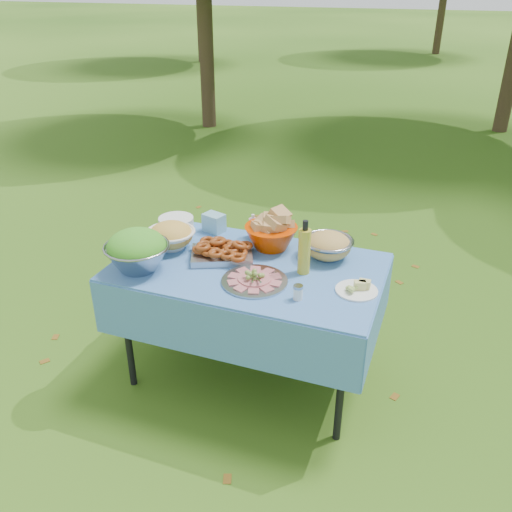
{
  "coord_description": "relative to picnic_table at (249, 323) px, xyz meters",
  "views": [
    {
      "loc": [
        0.95,
        -2.44,
        2.19
      ],
      "look_at": [
        0.05,
        0.0,
        0.83
      ],
      "focal_mm": 38.0,
      "sensor_mm": 36.0,
      "label": 1
    }
  ],
  "objects": [
    {
      "name": "ground",
      "position": [
        0.0,
        0.0,
        -0.38
      ],
      "size": [
        80.0,
        80.0,
        0.0
      ],
      "primitive_type": "plane",
      "color": "#1B3C0B",
      "rests_on": "ground"
    },
    {
      "name": "picnic_table",
      "position": [
        0.0,
        0.0,
        0.0
      ],
      "size": [
        1.46,
        0.86,
        0.76
      ],
      "primitive_type": "cube",
      "color": "#7EC7F3",
      "rests_on": "ground"
    },
    {
      "name": "salad_bowl",
      "position": [
        -0.55,
        -0.24,
        0.49
      ],
      "size": [
        0.45,
        0.45,
        0.23
      ],
      "primitive_type": null,
      "rotation": [
        0.0,
        0.0,
        -0.38
      ],
      "color": "#94959C",
      "rests_on": "picnic_table"
    },
    {
      "name": "pasta_bowl_white",
      "position": [
        -0.5,
        0.06,
        0.46
      ],
      "size": [
        0.35,
        0.35,
        0.16
      ],
      "primitive_type": null,
      "rotation": [
        0.0,
        0.0,
        0.31
      ],
      "color": "white",
      "rests_on": "picnic_table"
    },
    {
      "name": "plate_stack",
      "position": [
        -0.6,
        0.29,
        0.42
      ],
      "size": [
        0.25,
        0.25,
        0.08
      ],
      "primitive_type": "cylinder",
      "rotation": [
        0.0,
        0.0,
        0.16
      ],
      "color": "white",
      "rests_on": "picnic_table"
    },
    {
      "name": "wipes_box",
      "position": [
        -0.36,
        0.35,
        0.44
      ],
      "size": [
        0.15,
        0.12,
        0.11
      ],
      "primitive_type": "cube",
      "rotation": [
        0.0,
        0.0,
        -0.31
      ],
      "color": "#7AB2C8",
      "rests_on": "picnic_table"
    },
    {
      "name": "sanitizer_bottle",
      "position": [
        -0.11,
        0.36,
        0.45
      ],
      "size": [
        0.06,
        0.06,
        0.15
      ],
      "primitive_type": "cylinder",
      "rotation": [
        0.0,
        0.0,
        0.2
      ],
      "color": "#CA829A",
      "rests_on": "picnic_table"
    },
    {
      "name": "bread_bowl",
      "position": [
        0.04,
        0.26,
        0.48
      ],
      "size": [
        0.37,
        0.37,
        0.21
      ],
      "primitive_type": null,
      "rotation": [
        0.0,
        0.0,
        -0.24
      ],
      "color": "#C63500",
      "rests_on": "picnic_table"
    },
    {
      "name": "pasta_bowl_steel",
      "position": [
        0.38,
        0.25,
        0.46
      ],
      "size": [
        0.3,
        0.3,
        0.15
      ],
      "primitive_type": null,
      "rotation": [
        0.0,
        0.0,
        0.05
      ],
      "color": "#94959C",
      "rests_on": "picnic_table"
    },
    {
      "name": "fried_tray",
      "position": [
        -0.17,
        0.03,
        0.42
      ],
      "size": [
        0.41,
        0.36,
        0.08
      ],
      "primitive_type": "cube",
      "rotation": [
        0.0,
        0.0,
        0.41
      ],
      "color": "#ACABB0",
      "rests_on": "picnic_table"
    },
    {
      "name": "charcuterie_platter",
      "position": [
        0.1,
        -0.15,
        0.42
      ],
      "size": [
        0.46,
        0.46,
        0.08
      ],
      "primitive_type": "cylinder",
      "rotation": [
        0.0,
        0.0,
        0.41
      ],
      "color": "#9EA1A5",
      "rests_on": "picnic_table"
    },
    {
      "name": "oil_bottle",
      "position": [
        0.31,
        0.03,
        0.53
      ],
      "size": [
        0.08,
        0.08,
        0.3
      ],
      "primitive_type": "cylinder",
      "rotation": [
        0.0,
        0.0,
        0.14
      ],
      "color": "gold",
      "rests_on": "picnic_table"
    },
    {
      "name": "cheese_plate",
      "position": [
        0.61,
        -0.06,
        0.41
      ],
      "size": [
        0.26,
        0.26,
        0.06
      ],
      "primitive_type": "cylinder",
      "rotation": [
        0.0,
        0.0,
        -0.23
      ],
      "color": "white",
      "rests_on": "picnic_table"
    },
    {
      "name": "shaker",
      "position": [
        0.35,
        -0.24,
        0.42
      ],
      "size": [
        0.05,
        0.05,
        0.08
      ],
      "primitive_type": "cylinder",
      "rotation": [
        0.0,
        0.0,
        -0.09
      ],
      "color": "silver",
      "rests_on": "picnic_table"
    }
  ]
}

